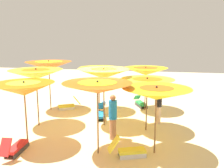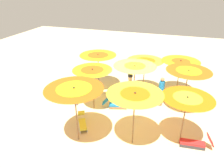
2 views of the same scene
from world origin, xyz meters
name	(u,v)px [view 1 (image 1 of 2)]	position (x,y,z in m)	size (l,w,h in m)	color
ground	(98,125)	(0.00, 0.00, -0.02)	(35.75, 35.75, 0.04)	beige
beach_umbrella_0	(24,89)	(-1.85, -2.43, 2.00)	(2.00, 2.00, 2.27)	brown
beach_umbrella_1	(97,88)	(0.65, -2.47, 2.15)	(2.16, 2.16, 2.37)	brown
beach_umbrella_2	(156,94)	(2.42, -2.09, 1.96)	(2.13, 2.13, 2.20)	brown
beach_umbrella_3	(36,74)	(-2.47, -0.52, 2.20)	(2.17, 2.17, 2.45)	brown
beach_umbrella_4	(104,74)	(0.24, 0.07, 2.22)	(2.14, 2.14, 2.48)	brown
beach_umbrella_5	(147,83)	(2.03, -0.15, 1.93)	(2.12, 2.12, 2.15)	brown
beach_umbrella_6	(49,65)	(-3.01, 1.73, 2.31)	(2.30, 2.30, 2.57)	brown
beach_umbrella_7	(99,72)	(-0.48, 2.05, 2.02)	(1.99, 1.99, 2.30)	brown
beach_umbrella_8	(146,71)	(1.80, 2.65, 2.02)	(2.21, 2.21, 2.27)	brown
lounger_0	(15,147)	(-1.93, -3.03, 0.21)	(0.44, 1.33, 0.72)	#333338
lounger_1	(101,114)	(-0.11, 0.93, 0.21)	(0.68, 1.35, 0.63)	olive
lounger_2	(68,105)	(-2.13, 1.96, 0.21)	(1.16, 0.88, 0.66)	silver
lounger_3	(128,150)	(1.63, -2.51, 0.22)	(1.22, 0.75, 0.70)	silver
lounger_4	(141,103)	(1.53, 3.26, 0.19)	(0.88, 1.32, 0.53)	#333338
beachgoer_0	(158,104)	(2.49, 0.77, 0.84)	(0.30, 0.30, 1.61)	beige
beachgoer_1	(113,116)	(0.89, -1.29, 0.87)	(0.30, 0.30, 1.67)	#A3704C
beach_ball	(104,103)	(-0.51, 3.12, 0.12)	(0.24, 0.24, 0.24)	#337FE5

